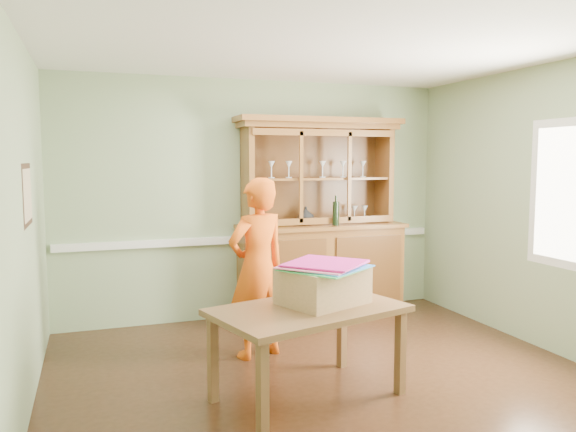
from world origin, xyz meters
name	(u,v)px	position (x,y,z in m)	size (l,w,h in m)	color
floor	(325,376)	(0.00, 0.00, 0.00)	(4.50, 4.50, 0.00)	#402414
ceiling	(327,46)	(0.00, 0.00, 2.70)	(4.50, 4.50, 0.00)	white
wall_back	(257,200)	(0.00, 2.00, 1.35)	(4.50, 4.50, 0.00)	#8FA57C
wall_left	(21,227)	(-2.25, 0.00, 1.35)	(4.00, 4.00, 0.00)	#8FA57C
wall_right	(545,208)	(2.25, 0.00, 1.35)	(4.00, 4.00, 0.00)	#8FA57C
wall_front	(491,255)	(0.00, -2.00, 1.35)	(4.50, 4.50, 0.00)	#8FA57C
chair_rail	(258,239)	(0.00, 1.98, 0.90)	(4.41, 0.05, 0.08)	white
framed_map	(28,195)	(-2.23, 0.30, 1.55)	(0.03, 0.60, 0.46)	#382116
window_panel	(569,194)	(2.23, -0.30, 1.50)	(0.03, 0.96, 1.36)	white
china_hutch	(320,247)	(0.68, 1.74, 0.80)	(1.94, 0.64, 2.28)	brown
dining_table	(308,318)	(-0.28, -0.34, 0.62)	(1.58, 1.19, 0.70)	brown
cardboard_box	(323,285)	(-0.14, -0.27, 0.84)	(0.60, 0.48, 0.28)	tan
kite_stack	(324,265)	(-0.14, -0.31, 1.01)	(0.74, 0.74, 0.04)	green
person	(257,268)	(-0.39, 0.67, 0.82)	(0.60, 0.39, 1.65)	#E0540E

